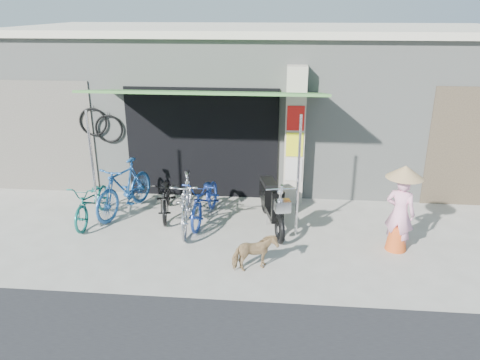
# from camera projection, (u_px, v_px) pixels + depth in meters

# --- Properties ---
(ground) EXTENTS (80.00, 80.00, 0.00)m
(ground) POSITION_uv_depth(u_px,v_px,m) (246.00, 252.00, 8.38)
(ground) COLOR #ACA79B
(ground) RESTS_ON ground
(bicycle_shop) EXTENTS (12.30, 5.30, 3.66)m
(bicycle_shop) POSITION_uv_depth(u_px,v_px,m) (261.00, 98.00, 12.49)
(bicycle_shop) COLOR gray
(bicycle_shop) RESTS_ON ground
(shop_pillar) EXTENTS (0.42, 0.44, 3.00)m
(shop_pillar) POSITION_uv_depth(u_px,v_px,m) (295.00, 137.00, 10.07)
(shop_pillar) COLOR #BFB4A3
(shop_pillar) RESTS_ON ground
(awning) EXTENTS (4.60, 1.88, 2.72)m
(awning) POSITION_uv_depth(u_px,v_px,m) (207.00, 95.00, 9.10)
(awning) COLOR #3B6E31
(awning) RESTS_ON ground
(neighbour_left) EXTENTS (2.60, 0.06, 2.60)m
(neighbour_left) POSITION_uv_depth(u_px,v_px,m) (39.00, 137.00, 10.77)
(neighbour_left) COLOR #6B665B
(neighbour_left) RESTS_ON ground
(bike_teal) EXTENTS (0.59, 1.65, 0.86)m
(bike_teal) POSITION_uv_depth(u_px,v_px,m) (93.00, 201.00, 9.46)
(bike_teal) COLOR #156159
(bike_teal) RESTS_ON ground
(bike_blue) EXTENTS (1.09, 1.94, 1.12)m
(bike_blue) POSITION_uv_depth(u_px,v_px,m) (124.00, 188.00, 9.80)
(bike_blue) COLOR #215599
(bike_blue) RESTS_ON ground
(bike_black) EXTENTS (0.83, 1.65, 0.83)m
(bike_black) POSITION_uv_depth(u_px,v_px,m) (166.00, 196.00, 9.75)
(bike_black) COLOR black
(bike_black) RESTS_ON ground
(bike_silver) EXTENTS (0.69, 1.85, 1.08)m
(bike_silver) POSITION_uv_depth(u_px,v_px,m) (187.00, 203.00, 9.10)
(bike_silver) COLOR #B2B2B7
(bike_silver) RESTS_ON ground
(bike_navy) EXTENTS (0.83, 1.86, 0.94)m
(bike_navy) POSITION_uv_depth(u_px,v_px,m) (205.00, 199.00, 9.48)
(bike_navy) COLOR #213C98
(bike_navy) RESTS_ON ground
(street_dog) EXTENTS (0.81, 0.62, 0.62)m
(street_dog) POSITION_uv_depth(u_px,v_px,m) (255.00, 253.00, 7.71)
(street_dog) COLOR tan
(street_dog) RESTS_ON ground
(moped) EXTENTS (0.71, 1.89, 1.08)m
(moped) POSITION_uv_depth(u_px,v_px,m) (272.00, 203.00, 9.21)
(moped) COLOR black
(moped) RESTS_ON ground
(nun) EXTENTS (0.64, 0.64, 1.60)m
(nun) POSITION_uv_depth(u_px,v_px,m) (401.00, 209.00, 8.20)
(nun) COLOR #E99DBC
(nun) RESTS_ON ground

